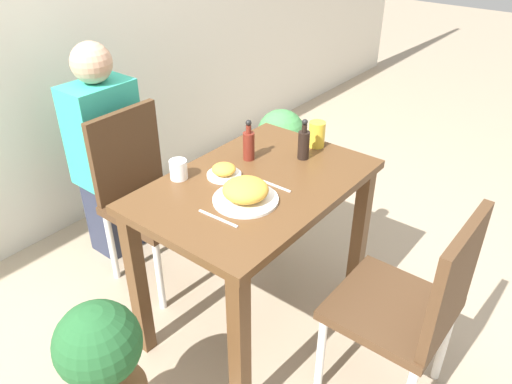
{
  "coord_description": "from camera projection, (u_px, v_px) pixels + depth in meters",
  "views": [
    {
      "loc": [
        -1.36,
        -1.08,
        1.78
      ],
      "look_at": [
        0.0,
        0.0,
        0.71
      ],
      "focal_mm": 35.0,
      "sensor_mm": 36.0,
      "label": 1
    }
  ],
  "objects": [
    {
      "name": "potted_plant_right",
      "position": [
        281.0,
        155.0,
        3.08
      ],
      "size": [
        0.29,
        0.29,
        0.66
      ],
      "color": "brown",
      "rests_on": "ground_plane"
    },
    {
      "name": "sauce_bottle",
      "position": [
        304.0,
        143.0,
        2.15
      ],
      "size": [
        0.05,
        0.05,
        0.18
      ],
      "color": "black",
      "rests_on": "dining_table"
    },
    {
      "name": "juice_glass",
      "position": [
        317.0,
        134.0,
        2.26
      ],
      "size": [
        0.07,
        0.07,
        0.12
      ],
      "color": "gold",
      "rests_on": "dining_table"
    },
    {
      "name": "chair_near",
      "position": [
        414.0,
        304.0,
        1.8
      ],
      "size": [
        0.42,
        0.42,
        0.89
      ],
      "rotation": [
        0.0,
        0.0,
        3.14
      ],
      "color": "#4C331E",
      "rests_on": "ground_plane"
    },
    {
      "name": "spoon_utensil",
      "position": [
        270.0,
        184.0,
        1.99
      ],
      "size": [
        0.01,
        0.2,
        0.0
      ],
      "rotation": [
        0.0,
        0.0,
        1.58
      ],
      "color": "silver",
      "rests_on": "dining_table"
    },
    {
      "name": "person_figure",
      "position": [
        107.0,
        155.0,
        2.62
      ],
      "size": [
        0.34,
        0.22,
        1.17
      ],
      "color": "#2D3347",
      "rests_on": "ground_plane"
    },
    {
      "name": "drink_cup",
      "position": [
        178.0,
        169.0,
        2.02
      ],
      "size": [
        0.07,
        0.07,
        0.08
      ],
      "color": "white",
      "rests_on": "dining_table"
    },
    {
      "name": "wall_back",
      "position": [
        35.0,
        0.0,
        2.48
      ],
      "size": [
        8.0,
        0.05,
        2.6
      ],
      "color": "silver",
      "rests_on": "ground_plane"
    },
    {
      "name": "ground_plane",
      "position": [
        256.0,
        318.0,
        2.41
      ],
      "size": [
        16.0,
        16.0,
        0.0
      ],
      "primitive_type": "plane",
      "color": "tan"
    },
    {
      "name": "food_plate",
      "position": [
        245.0,
        192.0,
        1.87
      ],
      "size": [
        0.25,
        0.25,
        0.09
      ],
      "color": "white",
      "rests_on": "dining_table"
    },
    {
      "name": "condiment_bottle",
      "position": [
        249.0,
        144.0,
        2.14
      ],
      "size": [
        0.05,
        0.05,
        0.18
      ],
      "color": "maroon",
      "rests_on": "dining_table"
    },
    {
      "name": "fork_utensil",
      "position": [
        218.0,
        218.0,
        1.79
      ],
      "size": [
        0.02,
        0.18,
        0.0
      ],
      "rotation": [
        0.0,
        0.0,
        1.61
      ],
      "color": "silver",
      "rests_on": "dining_table"
    },
    {
      "name": "side_plate",
      "position": [
        224.0,
        171.0,
        2.04
      ],
      "size": [
        0.14,
        0.14,
        0.05
      ],
      "color": "white",
      "rests_on": "dining_table"
    },
    {
      "name": "chair_far",
      "position": [
        145.0,
        190.0,
        2.47
      ],
      "size": [
        0.42,
        0.42,
        0.89
      ],
      "color": "#4C331E",
      "rests_on": "ground_plane"
    },
    {
      "name": "dining_table",
      "position": [
        256.0,
        210.0,
        2.09
      ],
      "size": [
        0.98,
        0.65,
        0.76
      ],
      "color": "brown",
      "rests_on": "ground_plane"
    },
    {
      "name": "potted_plant_left",
      "position": [
        107.0,
        380.0,
        1.7
      ],
      "size": [
        0.29,
        0.29,
        0.67
      ],
      "color": "brown",
      "rests_on": "ground_plane"
    }
  ]
}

